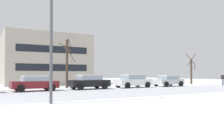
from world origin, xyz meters
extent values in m
cylinder|color=#4C4F54|center=(4.17, -1.63, 3.18)|extent=(0.16, 0.16, 6.36)
cube|color=maroon|center=(5.10, 7.84, 0.58)|extent=(4.12, 1.90, 0.63)
cube|color=#8C99A8|center=(5.10, 7.84, 1.11)|extent=(2.29, 1.69, 0.42)
cube|color=white|center=(5.10, 7.84, 1.35)|extent=(2.08, 1.56, 0.06)
cylinder|color=black|center=(6.38, 8.79, 0.32)|extent=(0.65, 0.24, 0.64)
cylinder|color=black|center=(6.45, 7.00, 0.32)|extent=(0.65, 0.24, 0.64)
cylinder|color=black|center=(3.75, 8.69, 0.32)|extent=(0.65, 0.24, 0.64)
cylinder|color=black|center=(3.82, 6.90, 0.32)|extent=(0.65, 0.24, 0.64)
cube|color=black|center=(10.48, 7.92, 0.60)|extent=(4.15, 1.88, 0.66)
cube|color=#8C99A8|center=(10.48, 7.92, 1.16)|extent=(2.31, 1.67, 0.47)
cube|color=white|center=(10.48, 7.92, 1.43)|extent=(2.10, 1.54, 0.06)
cylinder|color=black|center=(11.78, 8.85, 0.32)|extent=(0.65, 0.24, 0.64)
cylinder|color=black|center=(11.85, 7.09, 0.32)|extent=(0.65, 0.24, 0.64)
cylinder|color=black|center=(9.12, 8.75, 0.32)|extent=(0.65, 0.24, 0.64)
cylinder|color=black|center=(9.19, 6.98, 0.32)|extent=(0.65, 0.24, 0.64)
cube|color=white|center=(15.87, 7.95, 0.61)|extent=(4.33, 1.97, 0.68)
cube|color=#8C99A8|center=(15.87, 7.95, 1.19)|extent=(2.41, 1.75, 0.48)
cube|color=white|center=(15.87, 7.95, 1.46)|extent=(2.19, 1.62, 0.06)
cylinder|color=black|center=(17.22, 8.93, 0.32)|extent=(0.65, 0.24, 0.64)
cylinder|color=black|center=(17.29, 7.08, 0.32)|extent=(0.65, 0.24, 0.64)
cylinder|color=black|center=(14.45, 8.82, 0.32)|extent=(0.65, 0.24, 0.64)
cylinder|color=black|center=(14.52, 6.98, 0.32)|extent=(0.65, 0.24, 0.64)
cube|color=silver|center=(21.25, 7.98, 0.58)|extent=(3.88, 1.85, 0.63)
cube|color=#8C99A8|center=(21.25, 7.98, 1.10)|extent=(2.16, 1.65, 0.41)
cube|color=white|center=(21.25, 7.98, 1.34)|extent=(1.96, 1.52, 0.06)
cylinder|color=black|center=(22.46, 8.90, 0.32)|extent=(0.65, 0.24, 0.64)
cylinder|color=black|center=(22.53, 7.16, 0.32)|extent=(0.65, 0.24, 0.64)
cylinder|color=black|center=(19.98, 8.81, 0.32)|extent=(0.65, 0.24, 0.64)
cylinder|color=black|center=(20.05, 7.06, 0.32)|extent=(0.65, 0.24, 0.64)
cylinder|color=#2D334C|center=(29.69, 6.43, 0.42)|extent=(0.14, 0.14, 0.84)
cylinder|color=#2D334C|center=(29.98, 6.67, 0.42)|extent=(0.14, 0.14, 0.84)
cube|color=black|center=(29.83, 6.55, 1.12)|extent=(0.35, 0.45, 0.56)
sphere|color=tan|center=(29.83, 6.55, 1.50)|extent=(0.22, 0.22, 0.22)
cylinder|color=#423326|center=(29.44, 11.72, 1.92)|extent=(0.29, 0.29, 3.84)
cylinder|color=#423326|center=(29.89, 12.03, 3.86)|extent=(0.77, 1.03, 1.80)
cylinder|color=#423326|center=(29.78, 11.36, 2.60)|extent=(0.82, 0.78, 0.79)
cylinder|color=#423326|center=(28.89, 11.30, 3.78)|extent=(0.95, 1.23, 1.69)
cylinder|color=#423326|center=(9.09, 10.89, 2.66)|extent=(0.27, 0.27, 5.33)
cylinder|color=#423326|center=(8.73, 10.31, 4.29)|extent=(1.24, 0.81, 1.33)
cylinder|color=#423326|center=(8.85, 10.44, 4.42)|extent=(0.96, 0.57, 0.67)
cylinder|color=#423326|center=(9.43, 10.37, 3.51)|extent=(1.12, 0.76, 1.20)
cylinder|color=#423326|center=(9.02, 10.53, 4.30)|extent=(0.81, 0.27, 0.79)
cylinder|color=#423326|center=(9.30, 10.67, 5.00)|extent=(0.56, 0.54, 0.96)
cube|color=#B2A899|center=(9.02, 22.02, 3.57)|extent=(11.56, 11.73, 7.14)
cube|color=white|center=(9.02, 22.02, 7.19)|extent=(11.33, 11.50, 0.10)
cube|color=black|center=(9.02, 16.13, 2.38)|extent=(9.25, 0.04, 0.90)
cube|color=black|center=(9.02, 16.13, 4.76)|extent=(9.25, 0.04, 0.90)
camera|label=1|loc=(1.08, -13.78, 1.56)|focal=37.06mm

